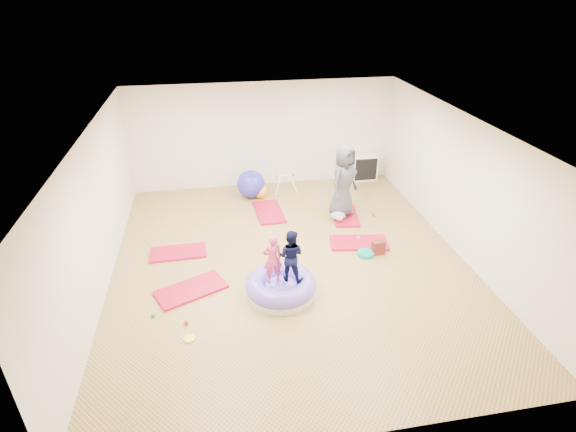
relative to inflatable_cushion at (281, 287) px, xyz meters
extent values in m
cube|color=tan|center=(0.36, 0.98, -0.16)|extent=(7.00, 8.00, 0.01)
cube|color=white|center=(0.36, 0.98, 2.64)|extent=(7.00, 8.00, 0.01)
cube|color=silver|center=(0.36, 4.98, 1.24)|extent=(7.00, 0.01, 2.80)
cube|color=silver|center=(0.36, -3.02, 1.24)|extent=(7.00, 0.01, 2.80)
cube|color=silver|center=(-3.14, 0.98, 1.24)|extent=(0.01, 8.00, 2.80)
cube|color=silver|center=(3.86, 0.98, 1.24)|extent=(0.01, 8.00, 2.80)
cube|color=#B31737|center=(-1.62, 0.37, -0.13)|extent=(1.40, 1.09, 0.05)
cube|color=#B31737|center=(-1.90, 1.71, -0.13)|extent=(1.16, 0.60, 0.05)
cube|color=#B31737|center=(0.22, 3.19, -0.13)|extent=(0.69, 1.26, 0.05)
cube|color=#B31737|center=(1.94, 1.42, -0.13)|extent=(1.32, 0.82, 0.05)
cube|color=#B31737|center=(2.02, 2.69, -0.13)|extent=(0.76, 1.22, 0.05)
cylinder|color=silver|center=(0.00, 0.00, -0.09)|extent=(1.24, 1.24, 0.14)
torus|color=#6D54D2|center=(0.00, 0.00, 0.04)|extent=(1.28, 1.28, 0.34)
ellipsoid|color=#6D54D2|center=(0.00, 0.00, -0.04)|extent=(0.68, 0.68, 0.31)
imported|color=#D33C74|center=(-0.15, -0.03, 0.69)|extent=(0.37, 0.27, 0.94)
imported|color=black|center=(0.17, -0.02, 0.71)|extent=(0.59, 0.54, 0.99)
imported|color=#44454E|center=(1.93, 2.73, 0.76)|extent=(1.01, 0.97, 1.74)
ellipsoid|color=#90B6E3|center=(1.77, 2.50, -0.01)|extent=(0.35, 0.22, 0.20)
sphere|color=tan|center=(1.77, 2.34, 0.01)|extent=(0.16, 0.16, 0.16)
sphere|color=#D32549|center=(0.22, 0.53, -0.12)|extent=(0.08, 0.08, 0.08)
sphere|color=#D32549|center=(-1.69, -0.54, -0.12)|extent=(0.08, 0.08, 0.08)
sphere|color=#288F45|center=(-2.24, -0.25, -0.12)|extent=(0.08, 0.08, 0.08)
sphere|color=#288F45|center=(2.69, 2.57, -0.12)|extent=(0.08, 0.08, 0.08)
sphere|color=#D32549|center=(2.08, 2.22, -0.12)|extent=(0.08, 0.08, 0.08)
sphere|color=yellow|center=(1.99, 1.59, -0.12)|extent=(0.08, 0.08, 0.08)
sphere|color=#2E2EB8|center=(-0.10, 4.19, 0.21)|extent=(0.73, 0.73, 0.73)
sphere|color=#F7AC25|center=(0.12, 4.09, 0.04)|extent=(0.39, 0.39, 0.39)
cylinder|color=white|center=(0.61, 4.18, 0.09)|extent=(0.17, 0.18, 0.46)
cylinder|color=white|center=(0.61, 4.57, 0.09)|extent=(0.17, 0.18, 0.46)
cylinder|color=white|center=(1.04, 4.18, 0.09)|extent=(0.17, 0.18, 0.46)
cylinder|color=white|center=(1.04, 4.57, 0.09)|extent=(0.17, 0.18, 0.46)
cylinder|color=white|center=(0.82, 4.37, 0.29)|extent=(0.45, 0.03, 0.03)
sphere|color=#D32549|center=(0.60, 4.37, 0.29)|extent=(0.05, 0.05, 0.05)
sphere|color=#2E2EB8|center=(1.05, 4.37, 0.29)|extent=(0.05, 0.05, 0.05)
cube|color=white|center=(3.16, 4.78, 0.21)|extent=(0.73, 0.35, 0.73)
cube|color=black|center=(3.16, 4.61, 0.21)|extent=(0.63, 0.02, 0.63)
cube|color=white|center=(3.16, 4.73, 0.21)|extent=(0.02, 0.25, 0.64)
cube|color=white|center=(3.16, 4.73, 0.21)|extent=(0.64, 0.25, 0.02)
cylinder|color=#098977|center=(1.94, 0.96, -0.12)|extent=(0.35, 0.35, 0.08)
cube|color=maroon|center=(2.21, 0.97, -0.01)|extent=(0.26, 0.16, 0.30)
cylinder|color=yellow|center=(-1.63, -0.91, -0.14)|extent=(0.19, 0.19, 0.03)
camera|label=1|loc=(-1.02, -6.49, 4.95)|focal=28.00mm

